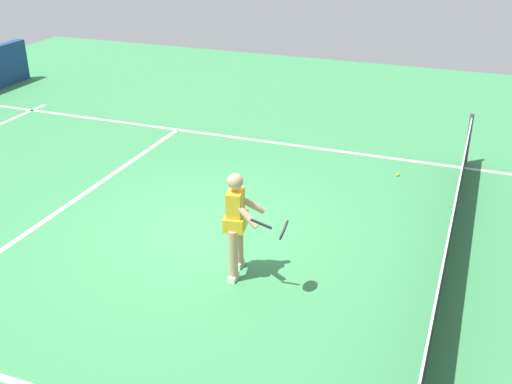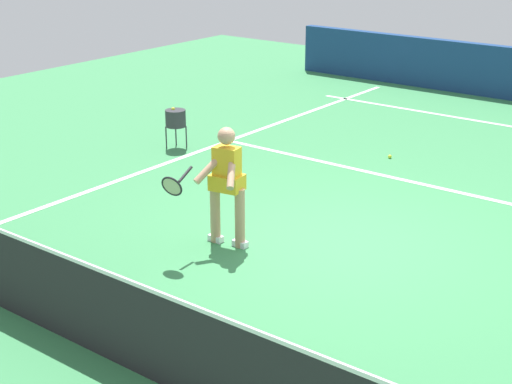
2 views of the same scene
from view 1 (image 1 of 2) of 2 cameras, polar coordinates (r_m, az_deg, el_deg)
ground_plane at (r=10.15m, az=-4.42°, el=-3.22°), size 24.06×24.06×0.00m
service_line_marking at (r=11.41m, az=-16.51°, el=-0.84°), size 8.05×0.10×0.01m
sideline_left_marking at (r=13.56m, az=2.74°, el=4.43°), size 0.10×16.51×0.01m
court_net at (r=9.14m, az=17.32°, el=-4.38°), size 8.73×0.08×1.04m
tennis_player at (r=8.50m, az=-1.70°, el=-2.69°), size 0.71×1.02×1.55m
tennis_ball_near at (r=12.25m, az=12.89°, el=1.59°), size 0.07×0.07×0.07m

